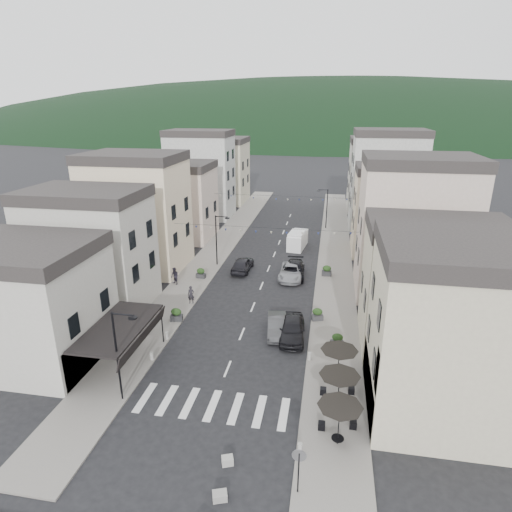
{
  "coord_description": "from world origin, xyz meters",
  "views": [
    {
      "loc": [
        6.53,
        -19.29,
        17.88
      ],
      "look_at": [
        -0.46,
        20.33,
        3.5
      ],
      "focal_mm": 30.0,
      "sensor_mm": 36.0,
      "label": 1
    }
  ],
  "objects_px": {
    "parked_car_b": "(277,326)",
    "parked_car_a": "(292,329)",
    "parked_car_c": "(291,272)",
    "delivery_van": "(297,240)",
    "parked_car_d": "(295,270)",
    "pedestrian_a": "(191,295)",
    "parked_car_e": "(243,264)",
    "pedestrian_b": "(175,276)"
  },
  "relations": [
    {
      "from": "parked_car_b",
      "to": "parked_car_d",
      "type": "xyz_separation_m",
      "value": [
        0.32,
        12.64,
        0.04
      ]
    },
    {
      "from": "parked_car_b",
      "to": "parked_car_c",
      "type": "bearing_deg",
      "value": 82.49
    },
    {
      "from": "parked_car_d",
      "to": "pedestrian_b",
      "type": "relative_size",
      "value": 2.83
    },
    {
      "from": "parked_car_d",
      "to": "parked_car_a",
      "type": "bearing_deg",
      "value": -88.7
    },
    {
      "from": "parked_car_a",
      "to": "pedestrian_a",
      "type": "relative_size",
      "value": 2.83
    },
    {
      "from": "pedestrian_b",
      "to": "parked_car_c",
      "type": "bearing_deg",
      "value": 54.74
    },
    {
      "from": "pedestrian_a",
      "to": "parked_car_e",
      "type": "bearing_deg",
      "value": 63.95
    },
    {
      "from": "parked_car_a",
      "to": "pedestrian_b",
      "type": "relative_size",
      "value": 2.67
    },
    {
      "from": "parked_car_d",
      "to": "pedestrian_a",
      "type": "relative_size",
      "value": 3.01
    },
    {
      "from": "pedestrian_a",
      "to": "parked_car_d",
      "type": "bearing_deg",
      "value": 36.05
    },
    {
      "from": "delivery_van",
      "to": "pedestrian_a",
      "type": "relative_size",
      "value": 2.86
    },
    {
      "from": "delivery_van",
      "to": "parked_car_d",
      "type": "bearing_deg",
      "value": -79.62
    },
    {
      "from": "pedestrian_b",
      "to": "parked_car_a",
      "type": "bearing_deg",
      "value": 2.35
    },
    {
      "from": "parked_car_b",
      "to": "parked_car_e",
      "type": "relative_size",
      "value": 0.92
    },
    {
      "from": "parked_car_c",
      "to": "parked_car_a",
      "type": "bearing_deg",
      "value": -84.15
    },
    {
      "from": "parked_car_b",
      "to": "pedestrian_a",
      "type": "relative_size",
      "value": 2.5
    },
    {
      "from": "parked_car_b",
      "to": "parked_car_a",
      "type": "bearing_deg",
      "value": -28.68
    },
    {
      "from": "delivery_van",
      "to": "pedestrian_b",
      "type": "height_order",
      "value": "delivery_van"
    },
    {
      "from": "parked_car_b",
      "to": "parked_car_d",
      "type": "bearing_deg",
      "value": 80.92
    },
    {
      "from": "parked_car_b",
      "to": "parked_car_d",
      "type": "distance_m",
      "value": 12.65
    },
    {
      "from": "pedestrian_b",
      "to": "parked_car_b",
      "type": "bearing_deg",
      "value": 1.18
    },
    {
      "from": "parked_car_b",
      "to": "parked_car_c",
      "type": "height_order",
      "value": "parked_car_c"
    },
    {
      "from": "parked_car_d",
      "to": "parked_car_e",
      "type": "bearing_deg",
      "value": 171.54
    },
    {
      "from": "parked_car_d",
      "to": "delivery_van",
      "type": "distance_m",
      "value": 9.93
    },
    {
      "from": "parked_car_c",
      "to": "pedestrian_a",
      "type": "height_order",
      "value": "pedestrian_a"
    },
    {
      "from": "parked_car_e",
      "to": "pedestrian_a",
      "type": "distance_m",
      "value": 9.71
    },
    {
      "from": "parked_car_c",
      "to": "delivery_van",
      "type": "bearing_deg",
      "value": 90.94
    },
    {
      "from": "parked_car_a",
      "to": "pedestrian_a",
      "type": "distance_m",
      "value": 10.9
    },
    {
      "from": "parked_car_e",
      "to": "pedestrian_b",
      "type": "distance_m",
      "value": 8.03
    },
    {
      "from": "parked_car_a",
      "to": "pedestrian_a",
      "type": "height_order",
      "value": "pedestrian_a"
    },
    {
      "from": "parked_car_b",
      "to": "delivery_van",
      "type": "bearing_deg",
      "value": 82.96
    },
    {
      "from": "parked_car_b",
      "to": "parked_car_c",
      "type": "relative_size",
      "value": 0.81
    },
    {
      "from": "parked_car_a",
      "to": "parked_car_e",
      "type": "relative_size",
      "value": 1.04
    },
    {
      "from": "delivery_van",
      "to": "pedestrian_a",
      "type": "xyz_separation_m",
      "value": [
        -8.4,
        -18.56,
        -0.13
      ]
    },
    {
      "from": "parked_car_b",
      "to": "pedestrian_b",
      "type": "height_order",
      "value": "pedestrian_b"
    },
    {
      "from": "parked_car_e",
      "to": "parked_car_d",
      "type": "bearing_deg",
      "value": 176.38
    },
    {
      "from": "parked_car_c",
      "to": "pedestrian_a",
      "type": "relative_size",
      "value": 3.07
    },
    {
      "from": "parked_car_a",
      "to": "parked_car_d",
      "type": "distance_m",
      "value": 13.18
    },
    {
      "from": "parked_car_a",
      "to": "parked_car_c",
      "type": "distance_m",
      "value": 12.63
    },
    {
      "from": "parked_car_c",
      "to": "pedestrian_b",
      "type": "height_order",
      "value": "pedestrian_b"
    },
    {
      "from": "parked_car_e",
      "to": "pedestrian_a",
      "type": "xyz_separation_m",
      "value": [
        -3.01,
        -9.23,
        0.19
      ]
    },
    {
      "from": "parked_car_c",
      "to": "delivery_van",
      "type": "xyz_separation_m",
      "value": [
        -0.21,
        10.49,
        0.38
      ]
    }
  ]
}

